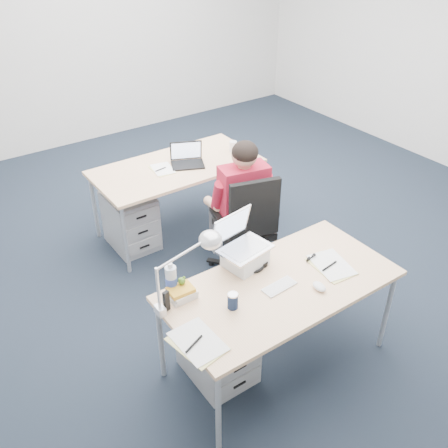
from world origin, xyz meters
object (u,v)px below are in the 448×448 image
object	(u,v)px
computer_mouse	(319,287)
desk_lamp	(179,275)
far_cup	(233,146)
drawer_pedestal_near	(218,345)
cordless_phone	(166,301)
sunglasses	(311,258)
drawer_pedestal_far	(131,220)
headphones	(252,264)
seated_person	(237,204)
silver_laptop	(245,243)
desk_near	(281,289)
can_koozie	(233,301)
book_stack	(182,293)
office_chair	(245,246)
bear_figurine	(182,285)
water_bottle	(171,279)
dark_laptop	(187,155)
wireless_keyboard	(279,286)
desk_far	(177,170)

from	to	relation	value
computer_mouse	desk_lamp	size ratio (longest dim) A/B	0.23
far_cup	desk_lamp	bearing A→B (deg)	-134.00
drawer_pedestal_near	cordless_phone	world-z (taller)	cordless_phone
cordless_phone	sunglasses	world-z (taller)	cordless_phone
drawer_pedestal_far	headphones	distance (m)	1.77
seated_person	silver_laptop	bearing A→B (deg)	-110.68
desk_near	drawer_pedestal_far	distance (m)	2.01
drawer_pedestal_far	can_koozie	bearing A→B (deg)	-95.82
computer_mouse	book_stack	size ratio (longest dim) A/B	0.64
office_chair	bear_figurine	size ratio (longest dim) A/B	8.12
computer_mouse	sunglasses	bearing A→B (deg)	62.15
seated_person	far_cup	bearing A→B (deg)	68.39
book_stack	silver_laptop	bearing A→B (deg)	4.50
desk_near	water_bottle	world-z (taller)	water_bottle
cordless_phone	far_cup	bearing A→B (deg)	27.56
water_bottle	far_cup	bearing A→B (deg)	43.91
silver_laptop	dark_laptop	world-z (taller)	silver_laptop
seated_person	sunglasses	distance (m)	1.07
drawer_pedestal_near	wireless_keyboard	xyz separation A→B (m)	(0.38, -0.17, 0.46)
wireless_keyboard	headphones	size ratio (longest dim) A/B	1.06
computer_mouse	can_koozie	distance (m)	0.60
wireless_keyboard	desk_lamp	size ratio (longest dim) A/B	0.50
silver_laptop	dark_laptop	size ratio (longest dim) A/B	1.19
headphones	bear_figurine	distance (m)	0.54
desk_far	dark_laptop	distance (m)	0.19
wireless_keyboard	water_bottle	xyz separation A→B (m)	(-0.61, 0.36, 0.12)
headphones	dark_laptop	bearing A→B (deg)	97.71
silver_laptop	wireless_keyboard	xyz separation A→B (m)	(0.04, -0.32, -0.18)
can_koozie	dark_laptop	world-z (taller)	dark_laptop
sunglasses	desk_lamp	bearing A→B (deg)	163.95
desk_far	far_cup	size ratio (longest dim) A/B	14.84
desk_lamp	dark_laptop	distance (m)	1.98
office_chair	bear_figurine	xyz separation A→B (m)	(-1.02, -0.66, 0.50)
dark_laptop	bear_figurine	bearing A→B (deg)	-98.28
computer_mouse	water_bottle	xyz separation A→B (m)	(-0.81, 0.52, 0.10)
silver_laptop	headphones	bearing A→B (deg)	-67.38
headphones	desk_lamp	world-z (taller)	desk_lamp
silver_laptop	computer_mouse	world-z (taller)	silver_laptop
far_cup	sunglasses	bearing A→B (deg)	-108.78
dark_laptop	silver_laptop	bearing A→B (deg)	-83.06
office_chair	desk_lamp	world-z (taller)	desk_lamp
office_chair	headphones	bearing A→B (deg)	-108.41
desk_far	far_cup	bearing A→B (deg)	-4.79
desk_near	silver_laptop	xyz separation A→B (m)	(-0.07, 0.30, 0.23)
bear_figurine	cordless_phone	bearing A→B (deg)	-142.74
desk_near	cordless_phone	bearing A→B (deg)	164.14
wireless_keyboard	book_stack	distance (m)	0.65
can_koozie	water_bottle	bearing A→B (deg)	125.82
silver_laptop	book_stack	bearing A→B (deg)	175.42
bear_figurine	can_koozie	bearing A→B (deg)	-48.71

